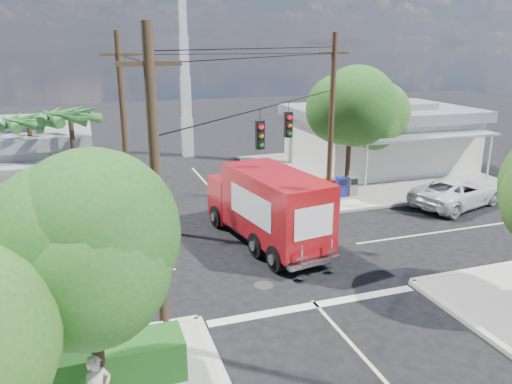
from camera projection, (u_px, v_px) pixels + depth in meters
name	position (u px, v px, depth m)	size (l,w,h in m)	color
ground	(271.00, 256.00, 20.72)	(120.00, 120.00, 0.00)	black
sidewalk_ne	(365.00, 172.00, 33.93)	(14.12, 14.12, 0.14)	gray
sidewalk_nw	(15.00, 204.00, 27.22)	(14.12, 14.12, 0.14)	gray
road_markings	(285.00, 270.00, 19.39)	(32.00, 32.00, 0.01)	beige
building_ne	(380.00, 135.00, 34.77)	(11.80, 10.20, 4.50)	white
radio_tower	(185.00, 82.00, 37.40)	(0.80, 0.80, 17.00)	silver
tree_sw_front	(88.00, 249.00, 10.49)	(3.88, 3.78, 6.03)	#422D1C
tree_ne_front	(351.00, 113.00, 27.71)	(4.21, 4.14, 6.66)	#422D1C
tree_ne_back	(370.00, 116.00, 30.67)	(3.77, 3.66, 5.82)	#422D1C
palm_nw_front	(70.00, 118.00, 23.77)	(3.01, 3.08, 5.59)	#422D1C
palm_nw_back	(29.00, 123.00, 24.62)	(3.01, 3.08, 5.19)	#422D1C
utility_poles	(222.00, 140.00, 20.35)	(12.00, 10.68, 9.00)	#473321
picket_fence	(68.00, 354.00, 13.04)	(5.94, 0.06, 1.00)	silver
hedge_sw	(58.00, 373.00, 12.25)	(6.20, 1.20, 1.10)	#174E13
vending_boxes	(341.00, 187.00, 28.15)	(1.90, 0.50, 1.10)	#B4291E
delivery_truck	(267.00, 207.00, 21.54)	(3.58, 8.00, 3.35)	black
parked_car	(457.00, 192.00, 26.85)	(2.63, 5.71, 1.59)	silver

